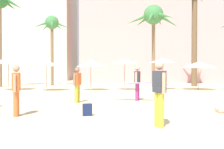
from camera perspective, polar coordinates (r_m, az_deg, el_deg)
ground at (r=6.79m, az=7.20°, el=-12.24°), size 120.00×120.00×0.00m
hotel_pink at (r=38.02m, az=10.30°, el=10.19°), size 21.10×10.75×15.23m
hotel_tower_gray at (r=46.18m, az=-17.82°, el=12.93°), size 15.01×11.44×22.23m
palm_tree_far_left at (r=27.04m, az=17.09°, el=14.67°), size 4.87×4.49×9.98m
palm_tree_left at (r=25.45m, az=8.78°, el=11.59°), size 5.05×4.88×7.50m
palm_tree_right at (r=27.48m, az=-12.58°, el=9.62°), size 3.71×3.75×6.87m
cafe_umbrella_0 at (r=21.38m, az=17.79°, el=1.95°), size 2.77×2.77×2.15m
cafe_umbrella_2 at (r=21.58m, az=-21.06°, el=2.80°), size 2.41×2.41×2.49m
cafe_umbrella_4 at (r=21.10m, az=10.63°, el=2.93°), size 2.03×2.03×2.45m
cafe_umbrella_5 at (r=20.30m, az=2.67°, el=2.79°), size 2.01×2.01×2.37m
cafe_umbrella_6 at (r=20.25m, az=-13.64°, el=2.31°), size 2.18×2.18×2.23m
cafe_umbrella_8 at (r=20.12m, az=-4.51°, el=2.35°), size 2.18×2.18×2.28m
beach_towel at (r=8.72m, az=-0.96°, el=-9.21°), size 1.74×0.85×0.01m
backpack at (r=9.12m, az=-5.24°, el=-7.52°), size 0.34×0.30×0.42m
person_far_right at (r=13.48m, az=5.46°, el=-1.63°), size 2.92×1.16×1.74m
person_far_left at (r=12.79m, az=-7.35°, el=-1.86°), size 0.35×0.60×1.67m
person_mid_left at (r=9.56m, az=-19.59°, el=-2.71°), size 0.28×0.61×1.72m
person_near_right at (r=7.39m, az=9.96°, el=-3.42°), size 0.33×0.60×1.79m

